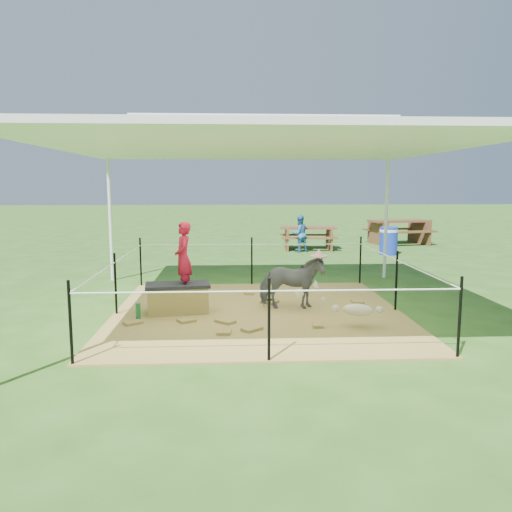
{
  "coord_description": "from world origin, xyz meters",
  "views": [
    {
      "loc": [
        -0.44,
        -7.81,
        2.05
      ],
      "look_at": [
        0.0,
        0.6,
        0.85
      ],
      "focal_mm": 35.0,
      "sensor_mm": 36.0,
      "label": 1
    }
  ],
  "objects_px": {
    "distant_person": "(299,234)",
    "trash_barrel": "(389,241)",
    "foal": "(358,307)",
    "picnic_table_far": "(399,232)",
    "picnic_table_near": "(308,238)",
    "woman": "(183,251)",
    "straw_bale": "(178,299)",
    "green_bottle": "(138,312)",
    "pony": "(292,283)"
  },
  "relations": [
    {
      "from": "straw_bale",
      "to": "woman",
      "type": "bearing_deg",
      "value": -0.0
    },
    {
      "from": "foal",
      "to": "distant_person",
      "type": "xyz_separation_m",
      "value": [
        0.32,
        8.35,
        0.25
      ]
    },
    {
      "from": "foal",
      "to": "distant_person",
      "type": "height_order",
      "value": "distant_person"
    },
    {
      "from": "foal",
      "to": "straw_bale",
      "type": "bearing_deg",
      "value": 179.91
    },
    {
      "from": "pony",
      "to": "trash_barrel",
      "type": "bearing_deg",
      "value": -27.53
    },
    {
      "from": "straw_bale",
      "to": "green_bottle",
      "type": "height_order",
      "value": "straw_bale"
    },
    {
      "from": "foal",
      "to": "trash_barrel",
      "type": "xyz_separation_m",
      "value": [
        2.88,
        7.61,
        0.09
      ]
    },
    {
      "from": "distant_person",
      "to": "trash_barrel",
      "type": "bearing_deg",
      "value": 141.35
    },
    {
      "from": "pony",
      "to": "trash_barrel",
      "type": "xyz_separation_m",
      "value": [
        3.7,
        6.5,
        -0.06
      ]
    },
    {
      "from": "distant_person",
      "to": "foal",
      "type": "bearing_deg",
      "value": 65.22
    },
    {
      "from": "pony",
      "to": "foal",
      "type": "bearing_deg",
      "value": -141.61
    },
    {
      "from": "green_bottle",
      "to": "trash_barrel",
      "type": "bearing_deg",
      "value": 49.31
    },
    {
      "from": "woman",
      "to": "distant_person",
      "type": "bearing_deg",
      "value": 150.51
    },
    {
      "from": "straw_bale",
      "to": "green_bottle",
      "type": "distance_m",
      "value": 0.71
    },
    {
      "from": "trash_barrel",
      "to": "distant_person",
      "type": "bearing_deg",
      "value": 163.93
    },
    {
      "from": "green_bottle",
      "to": "trash_barrel",
      "type": "relative_size",
      "value": 0.32
    },
    {
      "from": "pony",
      "to": "picnic_table_near",
      "type": "height_order",
      "value": "pony"
    },
    {
      "from": "straw_bale",
      "to": "trash_barrel",
      "type": "relative_size",
      "value": 1.15
    },
    {
      "from": "picnic_table_near",
      "to": "picnic_table_far",
      "type": "height_order",
      "value": "picnic_table_far"
    },
    {
      "from": "green_bottle",
      "to": "foal",
      "type": "distance_m",
      "value": 3.26
    },
    {
      "from": "woman",
      "to": "picnic_table_near",
      "type": "distance_m",
      "value": 8.64
    },
    {
      "from": "green_bottle",
      "to": "pony",
      "type": "bearing_deg",
      "value": 13.84
    },
    {
      "from": "green_bottle",
      "to": "distant_person",
      "type": "height_order",
      "value": "distant_person"
    },
    {
      "from": "woman",
      "to": "trash_barrel",
      "type": "height_order",
      "value": "woman"
    },
    {
      "from": "foal",
      "to": "picnic_table_far",
      "type": "height_order",
      "value": "picnic_table_far"
    },
    {
      "from": "pony",
      "to": "trash_barrel",
      "type": "relative_size",
      "value": 1.27
    },
    {
      "from": "green_bottle",
      "to": "foal",
      "type": "bearing_deg",
      "value": -9.31
    },
    {
      "from": "foal",
      "to": "picnic_table_far",
      "type": "bearing_deg",
      "value": 88.3
    },
    {
      "from": "woman",
      "to": "picnic_table_near",
      "type": "relative_size",
      "value": 0.64
    },
    {
      "from": "green_bottle",
      "to": "distant_person",
      "type": "relative_size",
      "value": 0.23
    },
    {
      "from": "straw_bale",
      "to": "picnic_table_far",
      "type": "relative_size",
      "value": 0.46
    },
    {
      "from": "trash_barrel",
      "to": "straw_bale",
      "type": "bearing_deg",
      "value": -129.87
    },
    {
      "from": "woman",
      "to": "trash_barrel",
      "type": "relative_size",
      "value": 1.38
    },
    {
      "from": "straw_bale",
      "to": "picnic_table_far",
      "type": "xyz_separation_m",
      "value": [
        6.72,
        9.19,
        0.19
      ]
    },
    {
      "from": "woman",
      "to": "pony",
      "type": "height_order",
      "value": "woman"
    },
    {
      "from": "straw_bale",
      "to": "distant_person",
      "type": "relative_size",
      "value": 0.83
    },
    {
      "from": "woman",
      "to": "trash_barrel",
      "type": "distance_m",
      "value": 8.6
    },
    {
      "from": "woman",
      "to": "picnic_table_far",
      "type": "distance_m",
      "value": 11.34
    },
    {
      "from": "trash_barrel",
      "to": "picnic_table_near",
      "type": "relative_size",
      "value": 0.47
    },
    {
      "from": "straw_bale",
      "to": "distant_person",
      "type": "xyz_separation_m",
      "value": [
        2.98,
        7.37,
        0.33
      ]
    },
    {
      "from": "picnic_table_far",
      "to": "distant_person",
      "type": "relative_size",
      "value": 1.8
    },
    {
      "from": "woman",
      "to": "foal",
      "type": "bearing_deg",
      "value": 60.99
    },
    {
      "from": "woman",
      "to": "green_bottle",
      "type": "bearing_deg",
      "value": -63.44
    },
    {
      "from": "foal",
      "to": "picnic_table_near",
      "type": "bearing_deg",
      "value": 105.71
    },
    {
      "from": "pony",
      "to": "picnic_table_far",
      "type": "distance_m",
      "value": 10.28
    },
    {
      "from": "green_bottle",
      "to": "distant_person",
      "type": "distance_m",
      "value": 8.59
    },
    {
      "from": "picnic_table_far",
      "to": "straw_bale",
      "type": "bearing_deg",
      "value": -136.44
    },
    {
      "from": "green_bottle",
      "to": "trash_barrel",
      "type": "xyz_separation_m",
      "value": [
        6.09,
        7.09,
        0.25
      ]
    },
    {
      "from": "green_bottle",
      "to": "picnic_table_far",
      "type": "xyz_separation_m",
      "value": [
        7.27,
        9.64,
        0.27
      ]
    },
    {
      "from": "picnic_table_near",
      "to": "picnic_table_far",
      "type": "distance_m",
      "value": 3.58
    }
  ]
}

